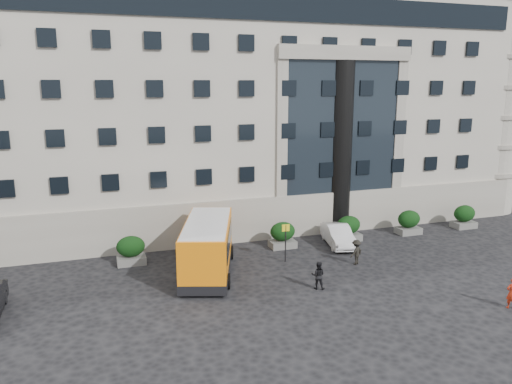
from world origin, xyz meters
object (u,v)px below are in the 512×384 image
at_px(hedge_f, 464,216).
at_px(minibus, 207,245).
at_px(hedge_e, 409,222).
at_px(pedestrian_c, 356,252).
at_px(pedestrian_a, 512,293).
at_px(hedge_d, 348,228).
at_px(bus_stop_sign, 286,236).
at_px(pedestrian_b, 318,275).
at_px(hedge_a, 131,250).
at_px(hedge_c, 283,235).
at_px(white_taxi, 338,235).
at_px(hedge_b, 210,242).

xyz_separation_m(hedge_f, minibus, (-21.69, -3.06, 0.84)).
distance_m(hedge_e, pedestrian_c, 8.53).
bearing_deg(hedge_f, pedestrian_a, -122.01).
bearing_deg(pedestrian_c, hedge_f, 175.03).
height_order(hedge_e, pedestrian_c, hedge_e).
bearing_deg(hedge_d, bus_stop_sign, -155.34).
xyz_separation_m(hedge_e, pedestrian_b, (-11.16, -7.39, -0.13)).
height_order(hedge_a, hedge_c, same).
distance_m(pedestrian_a, pedestrian_c, 9.28).
bearing_deg(pedestrian_a, white_taxi, -57.86).
bearing_deg(hedge_a, hedge_f, 0.00).
bearing_deg(hedge_d, hedge_a, 180.00).
height_order(hedge_d, pedestrian_a, hedge_d).
xyz_separation_m(hedge_d, bus_stop_sign, (-6.10, -2.80, 0.80)).
bearing_deg(hedge_a, pedestrian_b, -37.48).
bearing_deg(pedestrian_c, hedge_d, -138.56).
xyz_separation_m(minibus, white_taxi, (10.03, 2.26, -1.03)).
distance_m(minibus, pedestrian_a, 16.83).
bearing_deg(hedge_f, white_taxi, -176.07).
bearing_deg(white_taxi, pedestrian_a, -61.56).
xyz_separation_m(hedge_c, hedge_f, (15.60, 0.00, 0.00)).
distance_m(hedge_a, hedge_b, 5.20).
distance_m(hedge_c, minibus, 6.86).
xyz_separation_m(white_taxi, pedestrian_c, (-0.71, -3.82, 0.07)).
bearing_deg(bus_stop_sign, white_taxi, 22.44).
bearing_deg(bus_stop_sign, hedge_d, 24.66).
bearing_deg(pedestrian_b, hedge_a, -9.64).
xyz_separation_m(hedge_a, pedestrian_c, (13.63, -4.62, -0.11)).
distance_m(hedge_f, white_taxi, 11.69).
xyz_separation_m(white_taxi, pedestrian_a, (3.66, -12.00, 0.08)).
bearing_deg(hedge_b, minibus, -106.17).
xyz_separation_m(hedge_e, bus_stop_sign, (-11.30, -2.80, 0.80)).
xyz_separation_m(hedge_b, hedge_e, (15.60, 0.00, 0.00)).
relative_size(hedge_e, minibus, 0.23).
relative_size(hedge_f, white_taxi, 0.41).
xyz_separation_m(hedge_d, pedestrian_b, (-5.96, -7.39, -0.13)).
bearing_deg(minibus, hedge_c, 44.57).
relative_size(hedge_f, pedestrian_b, 1.16).
relative_size(hedge_b, hedge_d, 1.00).
height_order(hedge_a, minibus, minibus).
bearing_deg(hedge_b, bus_stop_sign, -33.07).
relative_size(hedge_d, hedge_f, 1.00).
distance_m(hedge_f, pedestrian_b, 17.95).
height_order(hedge_a, hedge_d, same).
relative_size(hedge_d, pedestrian_c, 1.13).
xyz_separation_m(hedge_f, pedestrian_a, (-8.00, -12.80, -0.11)).
height_order(hedge_f, bus_stop_sign, bus_stop_sign).
xyz_separation_m(pedestrian_a, pedestrian_b, (-8.36, 5.41, -0.03)).
relative_size(bus_stop_sign, pedestrian_c, 1.55).
bearing_deg(pedestrian_b, hedge_b, -31.16).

